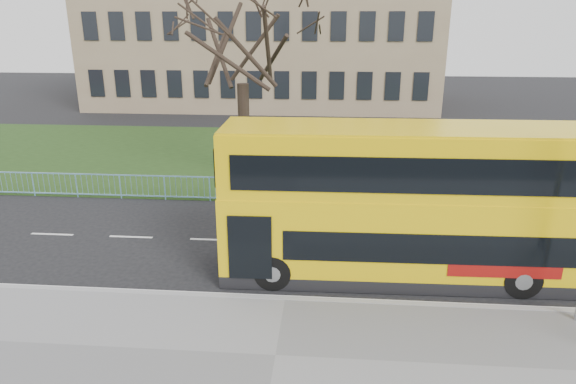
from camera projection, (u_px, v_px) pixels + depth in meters
The scene contains 7 objects.
ground at pixel (289, 276), 15.87m from camera, with size 120.00×120.00×0.00m, color black.
kerb at pixel (285, 300), 14.39m from camera, with size 80.00×0.20×0.14m, color gray.
grass_verge at pixel (309, 157), 29.36m from camera, with size 80.00×15.40×0.08m, color #1D3413.
guard_railing at pixel (302, 191), 21.93m from camera, with size 40.00×0.12×1.10m, color #7DBBDE, non-canonical shape.
bare_tree at pixel (242, 64), 23.77m from camera, with size 7.65×7.65×10.93m, color black, non-canonical shape.
civic_building at pixel (265, 25), 47.06m from camera, with size 30.00×15.00×14.00m, color #8D7459.
yellow_bus at pixel (407, 200), 15.18m from camera, with size 11.00×2.80×4.59m.
Camera 1 is at (1.12, -14.16, 7.55)m, focal length 32.00 mm.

